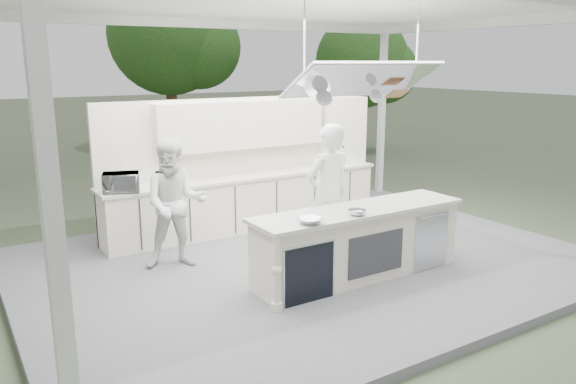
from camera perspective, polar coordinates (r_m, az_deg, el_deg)
ground at (r=8.41m, az=2.08°, el=-7.59°), size 90.00×90.00×0.00m
stage_deck at (r=8.38m, az=2.09°, el=-7.21°), size 8.00×6.00×0.12m
tent at (r=7.89m, az=2.39°, el=18.48°), size 8.20×6.20×3.86m
demo_island at (r=7.62m, az=7.11°, el=-5.14°), size 3.10×0.79×0.95m
back_counter at (r=9.78m, az=-4.15°, el=-0.96°), size 5.08×0.72×0.95m
back_wall_unit at (r=9.99m, az=-2.57°, el=5.07°), size 5.05×0.48×2.25m
tree_cluster at (r=16.82m, az=-17.95°, el=13.57°), size 19.55×9.40×5.85m
head_chef at (r=7.92m, az=4.08°, el=-0.34°), size 0.77×0.54×2.03m
sous_chef at (r=7.98m, az=-11.40°, el=-1.18°), size 1.07×0.95×1.83m
toaster_oven at (r=8.72m, az=-16.60°, el=0.94°), size 0.61×0.50×0.29m
bowl_large at (r=6.74m, az=2.27°, el=-2.93°), size 0.35×0.35×0.07m
bowl_small at (r=7.16m, az=7.01°, el=-2.08°), size 0.23×0.23×0.07m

